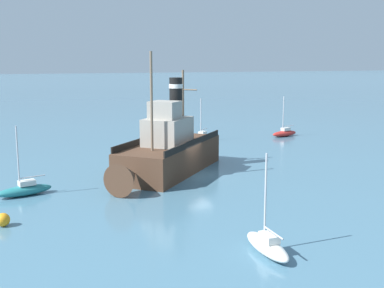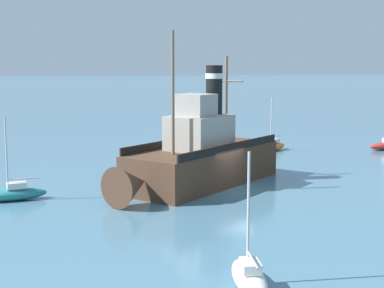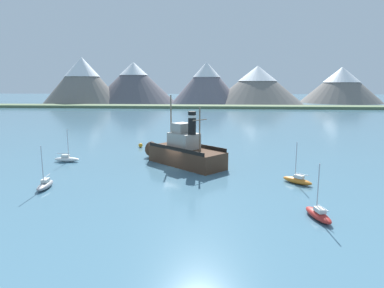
{
  "view_description": "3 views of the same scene",
  "coord_description": "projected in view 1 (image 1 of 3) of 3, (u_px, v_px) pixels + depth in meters",
  "views": [
    {
      "loc": [
        -35.75,
        13.41,
        9.29
      ],
      "look_at": [
        0.32,
        0.16,
        2.52
      ],
      "focal_mm": 45.0,
      "sensor_mm": 36.0,
      "label": 1
    },
    {
      "loc": [
        -36.07,
        6.74,
        8.06
      ],
      "look_at": [
        2.37,
        2.27,
        2.6
      ],
      "focal_mm": 55.0,
      "sensor_mm": 36.0,
      "label": 2
    },
    {
      "loc": [
        5.89,
        -46.13,
        11.75
      ],
      "look_at": [
        2.64,
        0.67,
        3.24
      ],
      "focal_mm": 32.0,
      "sensor_mm": 36.0,
      "label": 3
    }
  ],
  "objects": [
    {
      "name": "sailboat_red",
      "position": [
        285.0,
        133.0,
        58.79
      ],
      "size": [
        2.02,
        3.95,
        4.9
      ],
      "color": "#B22823",
      "rests_on": "ground"
    },
    {
      "name": "sailboat_teal",
      "position": [
        25.0,
        190.0,
        33.19
      ],
      "size": [
        2.09,
        3.96,
        4.9
      ],
      "color": "#23757A",
      "rests_on": "ground"
    },
    {
      "name": "ground_plane",
      "position": [
        195.0,
        175.0,
        39.21
      ],
      "size": [
        600.0,
        600.0,
        0.0
      ],
      "primitive_type": "plane",
      "color": "#477289"
    },
    {
      "name": "sailboat_white",
      "position": [
        267.0,
        245.0,
        23.28
      ],
      "size": [
        3.82,
        1.18,
        4.9
      ],
      "color": "white",
      "rests_on": "ground"
    },
    {
      "name": "old_tugboat",
      "position": [
        167.0,
        152.0,
        39.43
      ],
      "size": [
        12.91,
        12.2,
        9.9
      ],
      "color": "#4C3323",
      "rests_on": "ground"
    },
    {
      "name": "sailboat_orange",
      "position": [
        202.0,
        137.0,
        55.78
      ],
      "size": [
        3.45,
        3.48,
        4.9
      ],
      "color": "orange",
      "rests_on": "ground"
    },
    {
      "name": "mooring_buoy",
      "position": [
        3.0,
        220.0,
        27.06
      ],
      "size": [
        0.77,
        0.77,
        0.77
      ],
      "primitive_type": "sphere",
      "color": "orange",
      "rests_on": "ground"
    }
  ]
}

